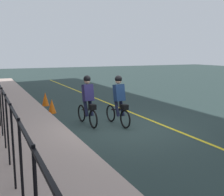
{
  "coord_description": "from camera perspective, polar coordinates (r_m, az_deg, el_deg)",
  "views": [
    {
      "loc": [
        -8.06,
        4.18,
        2.62
      ],
      "look_at": [
        0.61,
        0.05,
        1.0
      ],
      "focal_mm": 43.18,
      "sensor_mm": 36.0,
      "label": 1
    }
  ],
  "objects": [
    {
      "name": "traffic_cone_far",
      "position": [
        13.83,
        -13.93,
        -0.2
      ],
      "size": [
        0.36,
        0.36,
        0.68
      ],
      "primitive_type": "cone",
      "color": "orange",
      "rests_on": "ground"
    },
    {
      "name": "cyclist_follow",
      "position": [
        9.69,
        1.44,
        -0.59
      ],
      "size": [
        1.71,
        0.38,
        1.83
      ],
      "rotation": [
        0.0,
        0.0,
        0.07
      ],
      "color": "black",
      "rests_on": "ground"
    },
    {
      "name": "sidewalk",
      "position": [
        8.48,
        -19.19,
        -8.42
      ],
      "size": [
        40.0,
        3.2,
        0.15
      ],
      "primitive_type": "cube",
      "color": "#B99F92",
      "rests_on": "ground"
    },
    {
      "name": "cyclist_lead",
      "position": [
        9.73,
        -5.15,
        -0.58
      ],
      "size": [
        1.71,
        0.38,
        1.83
      ],
      "rotation": [
        0.0,
        0.0,
        0.07
      ],
      "color": "black",
      "rests_on": "ground"
    },
    {
      "name": "lane_line_centre",
      "position": [
        10.25,
        9.91,
        -5.36
      ],
      "size": [
        36.0,
        0.12,
        0.01
      ],
      "primitive_type": "cube",
      "color": "yellow",
      "rests_on": "ground"
    },
    {
      "name": "ground_plane",
      "position": [
        9.45,
        1.9,
        -6.53
      ],
      "size": [
        80.0,
        80.0,
        0.0
      ],
      "primitive_type": "plane",
      "color": "#273735"
    },
    {
      "name": "traffic_cone_near",
      "position": [
        12.07,
        -12.61,
        -1.69
      ],
      "size": [
        0.36,
        0.36,
        0.62
      ],
      "primitive_type": "cone",
      "color": "#E75F0E",
      "rests_on": "ground"
    }
  ]
}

